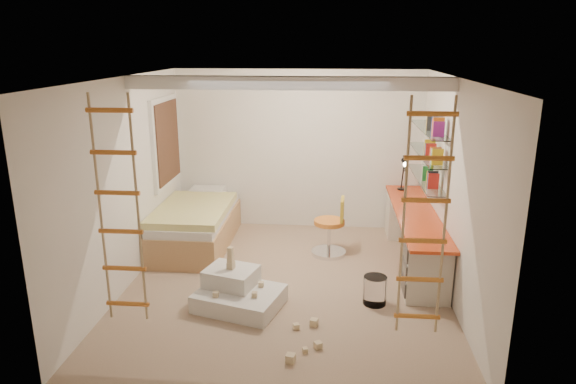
# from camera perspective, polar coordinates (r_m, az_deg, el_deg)

# --- Properties ---
(floor) EXTENTS (4.50, 4.50, 0.00)m
(floor) POSITION_cam_1_polar(r_m,az_deg,el_deg) (6.70, -0.22, -10.21)
(floor) COLOR #987F62
(floor) RESTS_ON ground
(ceiling_beam) EXTENTS (4.00, 0.18, 0.16)m
(ceiling_beam) POSITION_cam_1_polar(r_m,az_deg,el_deg) (6.32, 0.00, 12.01)
(ceiling_beam) COLOR white
(ceiling_beam) RESTS_ON ceiling
(window_frame) EXTENTS (0.06, 1.15, 1.35)m
(window_frame) POSITION_cam_1_polar(r_m,az_deg,el_deg) (8.02, -13.46, 5.45)
(window_frame) COLOR white
(window_frame) RESTS_ON wall_left
(window_blind) EXTENTS (0.02, 1.00, 1.20)m
(window_blind) POSITION_cam_1_polar(r_m,az_deg,el_deg) (8.01, -13.19, 5.46)
(window_blind) COLOR #4C2D1E
(window_blind) RESTS_ON window_frame
(rope_ladder_left) EXTENTS (0.41, 0.04, 2.13)m
(rope_ladder_left) POSITION_cam_1_polar(r_m,az_deg,el_deg) (4.86, -18.25, -2.15)
(rope_ladder_left) COLOR orange
(rope_ladder_left) RESTS_ON ceiling
(rope_ladder_right) EXTENTS (0.41, 0.04, 2.13)m
(rope_ladder_right) POSITION_cam_1_polar(r_m,az_deg,el_deg) (4.55, 14.90, -3.12)
(rope_ladder_right) COLOR orange
(rope_ladder_right) RESTS_ON ceiling
(waste_bin) EXTENTS (0.28, 0.28, 0.35)m
(waste_bin) POSITION_cam_1_polar(r_m,az_deg,el_deg) (6.26, 9.63, -10.71)
(waste_bin) COLOR white
(waste_bin) RESTS_ON floor
(desk) EXTENTS (0.56, 2.80, 0.75)m
(desk) POSITION_cam_1_polar(r_m,az_deg,el_deg) (7.40, 13.79, -4.67)
(desk) COLOR #D64319
(desk) RESTS_ON floor
(shelves) EXTENTS (0.25, 1.80, 0.71)m
(shelves) POSITION_cam_1_polar(r_m,az_deg,el_deg) (7.39, 15.23, 4.04)
(shelves) COLOR white
(shelves) RESTS_ON wall_right
(bed) EXTENTS (1.02, 2.00, 0.69)m
(bed) POSITION_cam_1_polar(r_m,az_deg,el_deg) (7.94, -10.14, -3.59)
(bed) COLOR #AD7F51
(bed) RESTS_ON floor
(task_lamp) EXTENTS (0.14, 0.36, 0.57)m
(task_lamp) POSITION_cam_1_polar(r_m,az_deg,el_deg) (8.10, 12.82, 2.60)
(task_lamp) COLOR black
(task_lamp) RESTS_ON desk
(swivel_chair) EXTENTS (0.54, 0.54, 0.86)m
(swivel_chair) POSITION_cam_1_polar(r_m,az_deg,el_deg) (7.51, 4.78, -4.66)
(swivel_chair) COLOR orange
(swivel_chair) RESTS_ON floor
(play_platform) EXTENTS (1.11, 0.97, 0.42)m
(play_platform) POSITION_cam_1_polar(r_m,az_deg,el_deg) (6.17, -5.66, -11.03)
(play_platform) COLOR silver
(play_platform) RESTS_ON floor
(toy_blocks) EXTENTS (1.25, 1.27, 0.69)m
(toy_blocks) POSITION_cam_1_polar(r_m,az_deg,el_deg) (5.80, -2.62, -12.13)
(toy_blocks) COLOR #CCB284
(toy_blocks) RESTS_ON floor
(books) EXTENTS (0.14, 0.64, 0.92)m
(books) POSITION_cam_1_polar(r_m,az_deg,el_deg) (7.36, 15.29, 4.93)
(books) COLOR red
(books) RESTS_ON shelves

